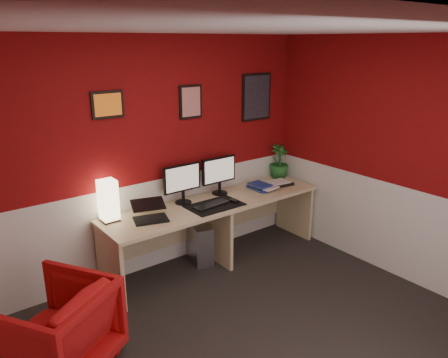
# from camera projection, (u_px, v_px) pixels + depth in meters

# --- Properties ---
(ground) EXTENTS (4.00, 3.50, 0.01)m
(ground) POSITION_uv_depth(u_px,v_px,m) (255.00, 348.00, 3.60)
(ground) COLOR black
(ground) RESTS_ON ground
(ceiling) EXTENTS (4.00, 3.50, 0.01)m
(ceiling) POSITION_uv_depth(u_px,v_px,m) (264.00, 29.00, 2.84)
(ceiling) COLOR white
(ceiling) RESTS_ON ground
(wall_back) EXTENTS (4.00, 0.01, 2.50)m
(wall_back) POSITION_uv_depth(u_px,v_px,m) (147.00, 159.00, 4.54)
(wall_back) COLOR maroon
(wall_back) RESTS_ON ground
(wall_right) EXTENTS (0.01, 3.50, 2.50)m
(wall_right) POSITION_uv_depth(u_px,v_px,m) (407.00, 163.00, 4.38)
(wall_right) COLOR maroon
(wall_right) RESTS_ON ground
(wainscot_back) EXTENTS (4.00, 0.01, 1.00)m
(wainscot_back) POSITION_uv_depth(u_px,v_px,m) (151.00, 225.00, 4.77)
(wainscot_back) COLOR silver
(wainscot_back) RESTS_ON ground
(wainscot_right) EXTENTS (0.01, 3.50, 1.00)m
(wainscot_right) POSITION_uv_depth(u_px,v_px,m) (397.00, 231.00, 4.61)
(wainscot_right) COLOR silver
(wainscot_right) RESTS_ON ground
(desk) EXTENTS (2.60, 0.65, 0.73)m
(desk) POSITION_uv_depth(u_px,v_px,m) (216.00, 232.00, 4.92)
(desk) COLOR tan
(desk) RESTS_ON ground
(shoji_lamp) EXTENTS (0.16, 0.16, 0.40)m
(shoji_lamp) POSITION_uv_depth(u_px,v_px,m) (108.00, 202.00, 4.24)
(shoji_lamp) COLOR #FFE5B2
(shoji_lamp) RESTS_ON desk
(laptop) EXTENTS (0.38, 0.32, 0.22)m
(laptop) POSITION_uv_depth(u_px,v_px,m) (150.00, 210.00, 4.28)
(laptop) COLOR black
(laptop) RESTS_ON desk
(monitor_left) EXTENTS (0.45, 0.06, 0.58)m
(monitor_left) POSITION_uv_depth(u_px,v_px,m) (183.00, 178.00, 4.68)
(monitor_left) COLOR black
(monitor_left) RESTS_ON desk
(monitor_right) EXTENTS (0.45, 0.06, 0.58)m
(monitor_right) POSITION_uv_depth(u_px,v_px,m) (220.00, 170.00, 4.97)
(monitor_right) COLOR black
(monitor_right) RESTS_ON desk
(desk_mat) EXTENTS (0.60, 0.38, 0.01)m
(desk_mat) POSITION_uv_depth(u_px,v_px,m) (215.00, 205.00, 4.69)
(desk_mat) COLOR black
(desk_mat) RESTS_ON desk
(keyboard) EXTENTS (0.43, 0.18, 0.02)m
(keyboard) POSITION_uv_depth(u_px,v_px,m) (211.00, 205.00, 4.67)
(keyboard) COLOR black
(keyboard) RESTS_ON desk_mat
(mouse) EXTENTS (0.06, 0.10, 0.03)m
(mouse) POSITION_uv_depth(u_px,v_px,m) (234.00, 201.00, 4.77)
(mouse) COLOR black
(mouse) RESTS_ON desk_mat
(book_bottom) EXTENTS (0.23, 0.31, 0.03)m
(book_bottom) POSITION_uv_depth(u_px,v_px,m) (254.00, 190.00, 5.15)
(book_bottom) COLOR navy
(book_bottom) RESTS_ON desk
(book_middle) EXTENTS (0.23, 0.31, 0.02)m
(book_middle) POSITION_uv_depth(u_px,v_px,m) (258.00, 188.00, 5.12)
(book_middle) COLOR silver
(book_middle) RESTS_ON book_bottom
(book_top) EXTENTS (0.19, 0.26, 0.02)m
(book_top) POSITION_uv_depth(u_px,v_px,m) (254.00, 186.00, 5.12)
(book_top) COLOR navy
(book_top) RESTS_ON book_middle
(zen_tray) EXTENTS (0.38, 0.29, 0.03)m
(zen_tray) POSITION_uv_depth(u_px,v_px,m) (277.00, 184.00, 5.36)
(zen_tray) COLOR black
(zen_tray) RESTS_ON desk
(potted_plant) EXTENTS (0.25, 0.25, 0.44)m
(potted_plant) POSITION_uv_depth(u_px,v_px,m) (279.00, 161.00, 5.58)
(potted_plant) COLOR #19591E
(potted_plant) RESTS_ON desk
(pc_tower) EXTENTS (0.30, 0.49, 0.45)m
(pc_tower) POSITION_uv_depth(u_px,v_px,m) (199.00, 241.00, 5.00)
(pc_tower) COLOR #99999E
(pc_tower) RESTS_ON ground
(armchair) EXTENTS (1.06, 1.07, 0.72)m
(armchair) POSITION_uv_depth(u_px,v_px,m) (54.00, 330.00, 3.27)
(armchair) COLOR #AF1314
(armchair) RESTS_ON ground
(art_left) EXTENTS (0.32, 0.02, 0.26)m
(art_left) POSITION_uv_depth(u_px,v_px,m) (108.00, 105.00, 4.12)
(art_left) COLOR orange
(art_left) RESTS_ON wall_back
(art_center) EXTENTS (0.28, 0.02, 0.36)m
(art_center) POSITION_uv_depth(u_px,v_px,m) (191.00, 102.00, 4.69)
(art_center) COLOR red
(art_center) RESTS_ON wall_back
(art_right) EXTENTS (0.44, 0.02, 0.56)m
(art_right) POSITION_uv_depth(u_px,v_px,m) (256.00, 97.00, 5.24)
(art_right) COLOR black
(art_right) RESTS_ON wall_back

